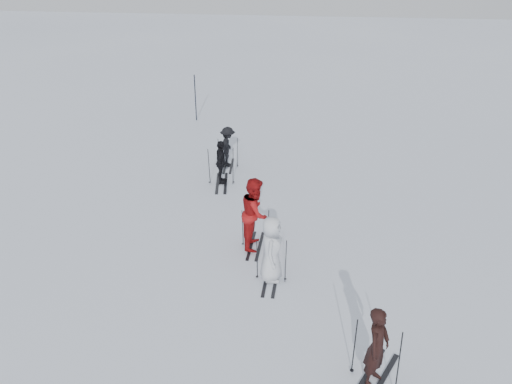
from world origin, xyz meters
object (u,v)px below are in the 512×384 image
skier_grey (272,250)px  skier_uphill_left (221,163)px  skier_red (255,214)px  skier_uphill_far (228,147)px  piste_marker (195,98)px  skier_near_dark (377,348)px

skier_grey → skier_uphill_left: bearing=23.2°
skier_uphill_left → skier_red: bearing=-165.7°
skier_uphill_far → piste_marker: 6.22m
skier_red → skier_uphill_left: 4.34m
skier_uphill_left → skier_grey: bearing=-166.2°
skier_red → skier_grey: skier_red is taller
skier_red → skier_uphill_left: (-1.86, 3.92, -0.22)m
skier_near_dark → skier_uphill_far: skier_near_dark is taller
skier_grey → piste_marker: (-5.40, 12.51, 0.26)m
skier_grey → skier_uphill_far: (-2.60, 6.97, -0.08)m
skier_grey → skier_uphill_left: skier_grey is taller
skier_red → skier_uphill_far: size_ratio=1.31×
piste_marker → skier_red: bearing=-66.7°
skier_grey → piste_marker: bearing=21.7°
skier_near_dark → skier_red: bearing=58.0°
skier_near_dark → skier_uphill_left: size_ratio=1.06×
skier_near_dark → piste_marker: (-7.70, 15.42, 0.29)m
skier_uphill_far → piste_marker: (-2.80, 5.54, 0.34)m
skier_near_dark → piste_marker: bearing=50.6°
skier_near_dark → skier_grey: skier_grey is taller
skier_red → skier_near_dark: bearing=-147.9°
skier_red → skier_grey: bearing=-158.3°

